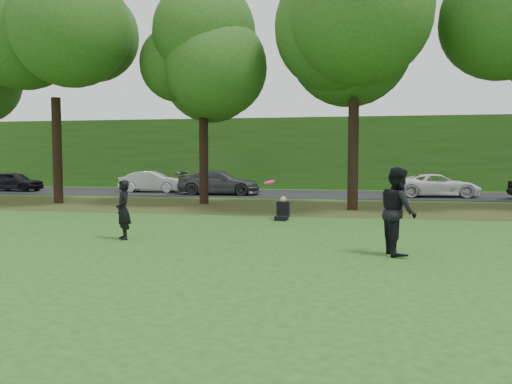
# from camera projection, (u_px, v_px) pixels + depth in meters

# --- Properties ---
(ground) EXTENTS (120.00, 120.00, 0.00)m
(ground) POSITION_uv_depth(u_px,v_px,m) (150.00, 271.00, 9.79)
(ground) COLOR #29531A
(ground) RESTS_ON ground
(leaf_litter) EXTENTS (60.00, 7.00, 0.01)m
(leaf_litter) POSITION_uv_depth(u_px,v_px,m) (262.00, 207.00, 22.54)
(leaf_litter) COLOR #4B361B
(leaf_litter) RESTS_ON ground
(street) EXTENTS (70.00, 7.00, 0.02)m
(street) POSITION_uv_depth(u_px,v_px,m) (285.00, 194.00, 30.39)
(street) COLOR black
(street) RESTS_ON ground
(far_hedge) EXTENTS (70.00, 3.00, 5.00)m
(far_hedge) POSITION_uv_depth(u_px,v_px,m) (295.00, 154.00, 36.10)
(far_hedge) COLOR #265017
(far_hedge) RESTS_ON ground
(player_left) EXTENTS (0.67, 0.70, 1.62)m
(player_left) POSITION_uv_depth(u_px,v_px,m) (123.00, 210.00, 13.53)
(player_left) COLOR black
(player_left) RESTS_ON ground
(player_right) EXTENTS (0.95, 1.12, 2.01)m
(player_right) POSITION_uv_depth(u_px,v_px,m) (398.00, 211.00, 11.38)
(player_right) COLOR black
(player_right) RESTS_ON ground
(parked_cars) EXTENTS (35.92, 3.36, 1.42)m
(parked_cars) POSITION_uv_depth(u_px,v_px,m) (279.00, 184.00, 29.35)
(parked_cars) COLOR black
(parked_cars) RESTS_ON street
(frisbee) EXTENTS (0.35, 0.34, 0.12)m
(frisbee) POSITION_uv_depth(u_px,v_px,m) (269.00, 182.00, 12.55)
(frisbee) COLOR #FC1565
(frisbee) RESTS_ON ground
(seated_person) EXTENTS (0.47, 0.76, 0.83)m
(seated_person) POSITION_uv_depth(u_px,v_px,m) (283.00, 211.00, 17.85)
(seated_person) COLOR black
(seated_person) RESTS_ON ground
(tree_line) EXTENTS (55.30, 7.90, 12.31)m
(tree_line) POSITION_uv_depth(u_px,v_px,m) (255.00, 30.00, 21.99)
(tree_line) COLOR black
(tree_line) RESTS_ON ground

